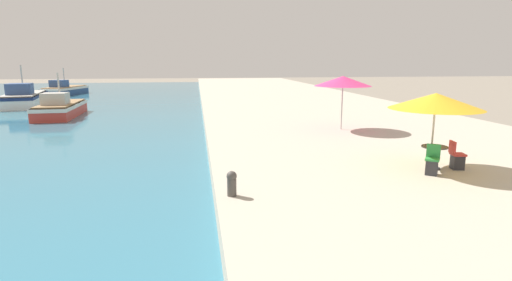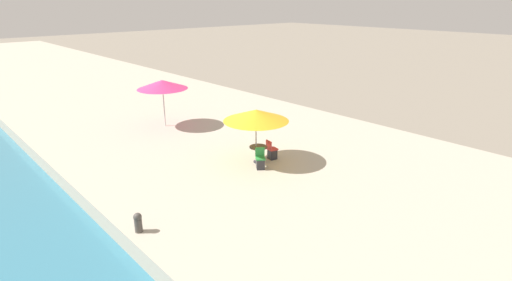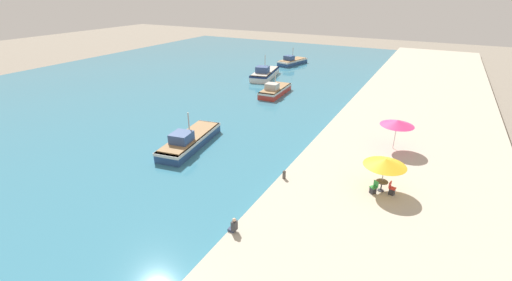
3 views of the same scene
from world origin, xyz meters
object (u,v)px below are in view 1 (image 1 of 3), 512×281
(fishing_boat_far, at_px, (24,98))
(cafe_chair_left, at_px, (432,164))
(mooring_bollard, at_px, (232,183))
(fishing_boat_mid, at_px, (60,108))
(cafe_table, at_px, (434,153))
(cafe_umbrella_pink, at_px, (436,101))
(cafe_umbrella_white, at_px, (343,81))
(cafe_chair_right, at_px, (457,159))
(fishing_boat_distant, at_px, (65,90))

(fishing_boat_far, height_order, cafe_chair_left, fishing_boat_far)
(cafe_chair_left, xyz_separation_m, mooring_bollard, (-6.18, -1.05, 0.02))
(fishing_boat_far, bearing_deg, fishing_boat_mid, -66.08)
(cafe_table, bearing_deg, fishing_boat_mid, 131.55)
(cafe_umbrella_pink, relative_size, cafe_umbrella_white, 1.02)
(cafe_chair_right, relative_size, mooring_bollard, 1.39)
(cafe_chair_left, bearing_deg, fishing_boat_mid, -14.33)
(cafe_table, bearing_deg, fishing_boat_distant, 120.35)
(fishing_boat_mid, relative_size, cafe_chair_left, 7.44)
(fishing_boat_mid, bearing_deg, fishing_boat_far, 122.10)
(fishing_boat_mid, distance_m, cafe_umbrella_white, 21.03)
(fishing_boat_distant, distance_m, cafe_chair_left, 45.85)
(cafe_chair_left, xyz_separation_m, cafe_chair_right, (1.13, 0.45, 0.00))
(fishing_boat_mid, xyz_separation_m, cafe_chair_right, (18.08, -19.73, 0.35))
(fishing_boat_mid, xyz_separation_m, cafe_umbrella_white, (17.09, -12.00, 2.44))
(cafe_umbrella_pink, bearing_deg, fishing_boat_mid, 131.68)
(cafe_chair_left, relative_size, mooring_bollard, 1.39)
(fishing_boat_mid, relative_size, fishing_boat_far, 0.78)
(fishing_boat_far, relative_size, cafe_table, 10.84)
(mooring_bollard, bearing_deg, fishing_boat_distant, 111.84)
(cafe_chair_right, bearing_deg, cafe_chair_left, -57.29)
(cafe_chair_right, bearing_deg, fishing_boat_mid, -126.44)
(fishing_boat_distant, height_order, cafe_umbrella_pink, fishing_boat_distant)
(fishing_boat_mid, relative_size, fishing_boat_distant, 0.96)
(cafe_umbrella_white, relative_size, cafe_table, 3.51)
(cafe_umbrella_pink, bearing_deg, cafe_chair_right, -19.32)
(fishing_boat_mid, distance_m, fishing_boat_far, 9.76)
(cafe_chair_right, bearing_deg, cafe_umbrella_pink, -98.26)
(mooring_bollard, bearing_deg, cafe_umbrella_white, 55.57)
(cafe_umbrella_pink, distance_m, cafe_chair_right, 1.99)
(cafe_chair_left, bearing_deg, cafe_umbrella_pink, -83.28)
(fishing_boat_mid, bearing_deg, cafe_umbrella_white, -38.04)
(fishing_boat_distant, xyz_separation_m, cafe_umbrella_white, (22.74, -31.71, 2.44))
(fishing_boat_mid, height_order, fishing_boat_far, fishing_boat_far)
(fishing_boat_distant, distance_m, cafe_table, 45.55)
(cafe_umbrella_pink, xyz_separation_m, mooring_bollard, (-6.58, -1.76, -1.81))
(cafe_umbrella_white, distance_m, mooring_bollard, 11.39)
(mooring_bollard, bearing_deg, cafe_chair_left, 9.66)
(fishing_boat_far, bearing_deg, cafe_umbrella_pink, -61.28)
(cafe_umbrella_pink, height_order, cafe_table, cafe_umbrella_pink)
(cafe_umbrella_white, bearing_deg, fishing_boat_far, 138.64)
(cafe_umbrella_white, relative_size, cafe_chair_right, 3.08)
(fishing_boat_far, relative_size, fishing_boat_distant, 1.23)
(fishing_boat_mid, xyz_separation_m, fishing_boat_far, (-5.61, 7.99, 0.09))
(fishing_boat_mid, distance_m, cafe_chair_left, 26.35)
(cafe_umbrella_pink, xyz_separation_m, cafe_chair_right, (0.74, -0.26, -1.83))
(cafe_umbrella_white, xyz_separation_m, cafe_chair_left, (-0.15, -8.18, -2.08))
(mooring_bollard, bearing_deg, cafe_table, 13.94)
(fishing_boat_far, xyz_separation_m, cafe_umbrella_pink, (22.95, -27.46, 2.10))
(fishing_boat_far, bearing_deg, cafe_umbrella_white, -52.52)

